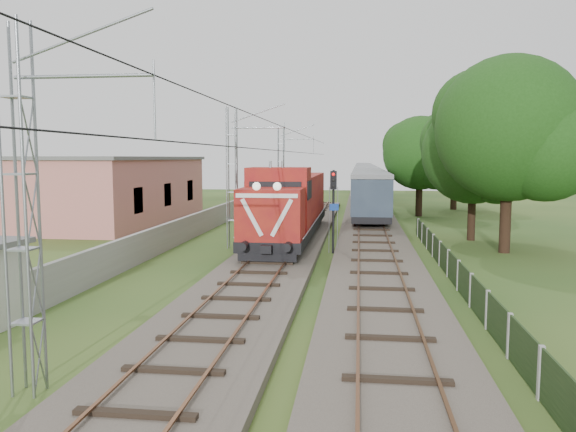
# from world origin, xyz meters

# --- Properties ---
(ground) EXTENTS (140.00, 140.00, 0.00)m
(ground) POSITION_xyz_m (0.00, 0.00, 0.00)
(ground) COLOR #284C1C
(ground) RESTS_ON ground
(track_main) EXTENTS (4.20, 70.00, 0.45)m
(track_main) POSITION_xyz_m (0.00, 7.00, 0.18)
(track_main) COLOR #6B6054
(track_main) RESTS_ON ground
(track_side) EXTENTS (4.20, 80.00, 0.45)m
(track_side) POSITION_xyz_m (5.00, 20.00, 0.18)
(track_side) COLOR #6B6054
(track_side) RESTS_ON ground
(catenary) EXTENTS (3.31, 70.00, 8.00)m
(catenary) POSITION_xyz_m (-2.95, 12.00, 4.05)
(catenary) COLOR gray
(catenary) RESTS_ON ground
(boundary_wall) EXTENTS (0.25, 40.00, 1.50)m
(boundary_wall) POSITION_xyz_m (-6.50, 12.00, 0.75)
(boundary_wall) COLOR #9E9E99
(boundary_wall) RESTS_ON ground
(station_building) EXTENTS (8.40, 20.40, 5.22)m
(station_building) POSITION_xyz_m (-15.00, 24.00, 2.63)
(station_building) COLOR #C5716A
(station_building) RESTS_ON ground
(fence) EXTENTS (0.12, 32.00, 1.20)m
(fence) POSITION_xyz_m (8.00, 3.00, 0.60)
(fence) COLOR black
(fence) RESTS_ON ground
(locomotive) EXTENTS (3.14, 17.94, 4.56)m
(locomotive) POSITION_xyz_m (0.00, 14.61, 2.33)
(locomotive) COLOR black
(locomotive) RESTS_ON ground
(coach_rake) EXTENTS (2.90, 86.67, 3.36)m
(coach_rake) POSITION_xyz_m (5.00, 62.46, 2.43)
(coach_rake) COLOR black
(coach_rake) RESTS_ON ground
(signal_post) EXTENTS (0.48, 0.39, 4.49)m
(signal_post) POSITION_xyz_m (2.78, 10.83, 3.08)
(signal_post) COLOR black
(signal_post) RESTS_ON ground
(tree_a) EXTENTS (8.14, 7.76, 10.56)m
(tree_a) POSITION_xyz_m (12.09, 12.25, 6.59)
(tree_a) COLOR #331E15
(tree_a) RESTS_ON ground
(tree_b) EXTENTS (6.64, 6.33, 8.61)m
(tree_b) POSITION_xyz_m (11.18, 16.79, 5.38)
(tree_b) COLOR #331E15
(tree_b) RESTS_ON ground
(tree_c) EXTENTS (6.76, 6.44, 8.77)m
(tree_c) POSITION_xyz_m (9.47, 31.18, 5.47)
(tree_c) COLOR #331E15
(tree_c) RESTS_ON ground
(tree_d) EXTENTS (7.77, 7.40, 10.08)m
(tree_d) POSITION_xyz_m (13.56, 38.07, 6.29)
(tree_d) COLOR #331E15
(tree_d) RESTS_ON ground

